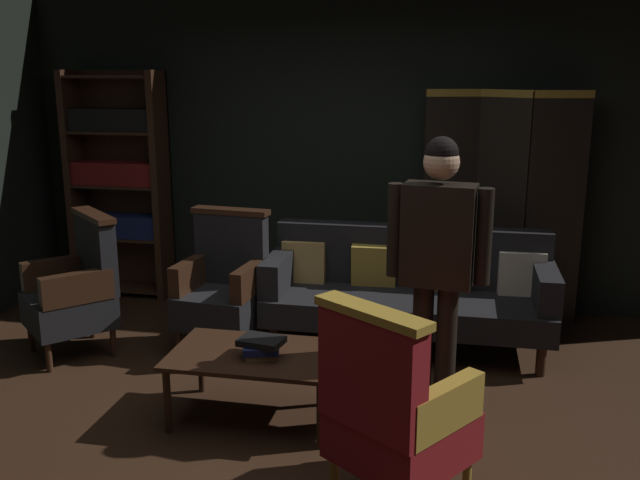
# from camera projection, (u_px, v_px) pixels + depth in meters

# --- Properties ---
(ground_plane) EXTENTS (10.00, 10.00, 0.00)m
(ground_plane) POSITION_uv_depth(u_px,v_px,m) (293.00, 428.00, 4.10)
(ground_plane) COLOR #331E11
(back_wall) EXTENTS (7.20, 0.10, 2.80)m
(back_wall) POSITION_uv_depth(u_px,v_px,m) (357.00, 146.00, 6.09)
(back_wall) COLOR black
(back_wall) RESTS_ON ground_plane
(folding_screen) EXTENTS (1.28, 0.29, 1.90)m
(folding_screen) POSITION_uv_depth(u_px,v_px,m) (501.00, 204.00, 5.67)
(folding_screen) COLOR black
(folding_screen) RESTS_ON ground_plane
(bookshelf) EXTENTS (0.90, 0.32, 2.05)m
(bookshelf) POSITION_uv_depth(u_px,v_px,m) (119.00, 180.00, 6.34)
(bookshelf) COLOR #382114
(bookshelf) RESTS_ON ground_plane
(velvet_couch) EXTENTS (2.12, 0.78, 0.88)m
(velvet_couch) POSITION_uv_depth(u_px,v_px,m) (408.00, 286.00, 5.27)
(velvet_couch) COLOR #382114
(velvet_couch) RESTS_ON ground_plane
(coffee_table) EXTENTS (1.00, 0.64, 0.42)m
(coffee_table) POSITION_uv_depth(u_px,v_px,m) (255.00, 360.00, 4.14)
(coffee_table) COLOR #382114
(coffee_table) RESTS_ON ground_plane
(armchair_gilt_accent) EXTENTS (0.81, 0.80, 1.04)m
(armchair_gilt_accent) POSITION_uv_depth(u_px,v_px,m) (393.00, 411.00, 3.28)
(armchair_gilt_accent) COLOR #B78E33
(armchair_gilt_accent) RESTS_ON ground_plane
(armchair_wing_left) EXTENTS (0.82, 0.82, 1.04)m
(armchair_wing_left) POSITION_uv_depth(u_px,v_px,m) (77.00, 289.00, 5.10)
(armchair_wing_left) COLOR #382114
(armchair_wing_left) RESTS_ON ground_plane
(armchair_wing_right) EXTENTS (0.64, 0.63, 1.04)m
(armchair_wing_right) POSITION_uv_depth(u_px,v_px,m) (223.00, 285.00, 5.19)
(armchair_wing_right) COLOR #382114
(armchair_wing_right) RESTS_ON ground_plane
(standing_figure) EXTENTS (0.59, 0.26, 1.70)m
(standing_figure) POSITION_uv_depth(u_px,v_px,m) (438.00, 256.00, 3.94)
(standing_figure) COLOR black
(standing_figure) RESTS_ON ground_plane
(book_tan_leather) EXTENTS (0.23, 0.22, 0.03)m
(book_tan_leather) POSITION_uv_depth(u_px,v_px,m) (262.00, 353.00, 4.08)
(book_tan_leather) COLOR #9E7A47
(book_tan_leather) RESTS_ON coffee_table
(book_navy_cloth) EXTENTS (0.25, 0.24, 0.04)m
(book_navy_cloth) POSITION_uv_depth(u_px,v_px,m) (262.00, 347.00, 4.07)
(book_navy_cloth) COLOR navy
(book_navy_cloth) RESTS_ON book_tan_leather
(book_black_cloth) EXTENTS (0.28, 0.22, 0.04)m
(book_black_cloth) POSITION_uv_depth(u_px,v_px,m) (261.00, 341.00, 4.06)
(book_black_cloth) COLOR black
(book_black_cloth) RESTS_ON book_navy_cloth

